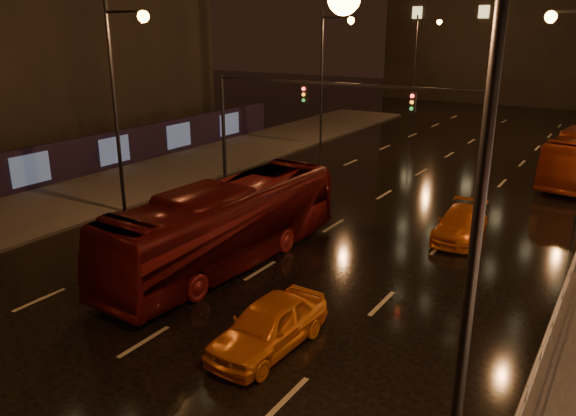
{
  "coord_description": "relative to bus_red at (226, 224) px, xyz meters",
  "views": [
    {
      "loc": [
        11.38,
        -6.05,
        8.89
      ],
      "look_at": [
        0.87,
        10.62,
        2.5
      ],
      "focal_mm": 35.0,
      "sensor_mm": 36.0,
      "label": 1
    }
  ],
  "objects": [
    {
      "name": "ground",
      "position": [
        1.5,
        10.09,
        -1.62
      ],
      "size": [
        140.0,
        140.0,
        0.0
      ],
      "primitive_type": "plane",
      "color": "black",
      "rests_on": "ground"
    },
    {
      "name": "sidewalk_left",
      "position": [
        -12.0,
        5.09,
        -1.54
      ],
      "size": [
        7.0,
        70.0,
        0.15
      ],
      "primitive_type": "cube",
      "color": "#38332D",
      "rests_on": "ground"
    },
    {
      "name": "hoarding_left",
      "position": [
        -15.7,
        2.09,
        -0.37
      ],
      "size": [
        0.3,
        46.0,
        2.5
      ],
      "primitive_type": "cube",
      "color": "black",
      "rests_on": "ground"
    },
    {
      "name": "traffic_signal",
      "position": [
        -3.56,
        10.09,
        3.12
      ],
      "size": [
        15.31,
        0.32,
        6.2
      ],
      "color": "black",
      "rests_on": "ground"
    },
    {
      "name": "streetlight_right",
      "position": [
        10.42,
        -7.91,
        4.82
      ],
      "size": [
        2.64,
        0.5,
        10.0
      ],
      "color": "black",
      "rests_on": "ground"
    },
    {
      "name": "bus_red",
      "position": [
        0.0,
        0.0,
        0.0
      ],
      "size": [
        3.12,
        11.7,
        3.23
      ],
      "primitive_type": "imported",
      "rotation": [
        0.0,
        0.0,
        -0.03
      ],
      "color": "#4F0C0B",
      "rests_on": "ground"
    },
    {
      "name": "taxi_near",
      "position": [
        4.81,
        -4.2,
        -0.88
      ],
      "size": [
        1.9,
        4.38,
        1.47
      ],
      "primitive_type": "imported",
      "rotation": [
        0.0,
        0.0,
        -0.04
      ],
      "color": "orange",
      "rests_on": "ground"
    },
    {
      "name": "taxi_far",
      "position": [
        6.92,
        7.68,
        -0.97
      ],
      "size": [
        2.13,
        4.58,
        1.29
      ],
      "primitive_type": "imported",
      "rotation": [
        0.0,
        0.0,
        0.07
      ],
      "color": "#C75C12",
      "rests_on": "ground"
    }
  ]
}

